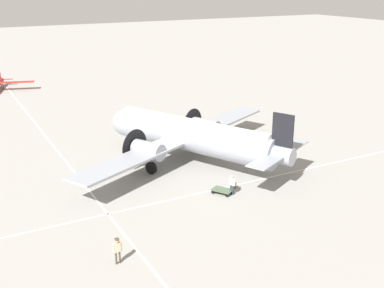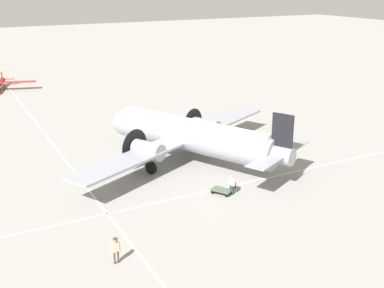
% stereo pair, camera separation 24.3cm
% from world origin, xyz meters
% --- Properties ---
extents(ground_plane, '(300.00, 300.00, 0.00)m').
position_xyz_m(ground_plane, '(0.00, 0.00, 0.00)').
color(ground_plane, gray).
extents(apron_line_eastwest, '(120.00, 0.16, 0.01)m').
position_xyz_m(apron_line_eastwest, '(0.00, -6.41, 0.00)').
color(apron_line_eastwest, silver).
rests_on(apron_line_eastwest, ground_plane).
extents(apron_line_northsouth, '(0.16, 120.00, 0.01)m').
position_xyz_m(apron_line_northsouth, '(-10.40, 0.00, 0.00)').
color(apron_line_northsouth, silver).
rests_on(apron_line_northsouth, ground_plane).
extents(airliner_main, '(24.52, 19.24, 6.11)m').
position_xyz_m(airliner_main, '(-0.20, 0.40, 2.62)').
color(airliner_main, '#9399A3').
rests_on(airliner_main, ground_plane).
extents(crew_foreground, '(0.57, 0.31, 1.69)m').
position_xyz_m(crew_foreground, '(-11.94, -12.90, 1.06)').
color(crew_foreground, '#473D2D').
rests_on(crew_foreground, ground_plane).
extents(passenger_boarding, '(0.30, 0.55, 1.68)m').
position_xyz_m(passenger_boarding, '(-0.58, -7.81, 1.03)').
color(passenger_boarding, navy).
rests_on(passenger_boarding, ground_plane).
extents(suitcase_near_door, '(0.35, 0.19, 0.60)m').
position_xyz_m(suitcase_near_door, '(0.17, -6.95, 0.28)').
color(suitcase_near_door, brown).
rests_on(suitcase_near_door, ground_plane).
extents(baggage_cart, '(1.77, 1.95, 0.56)m').
position_xyz_m(baggage_cart, '(-1.14, -7.30, 0.27)').
color(baggage_cart, '#4C6047').
rests_on(baggage_cart, ground_plane).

